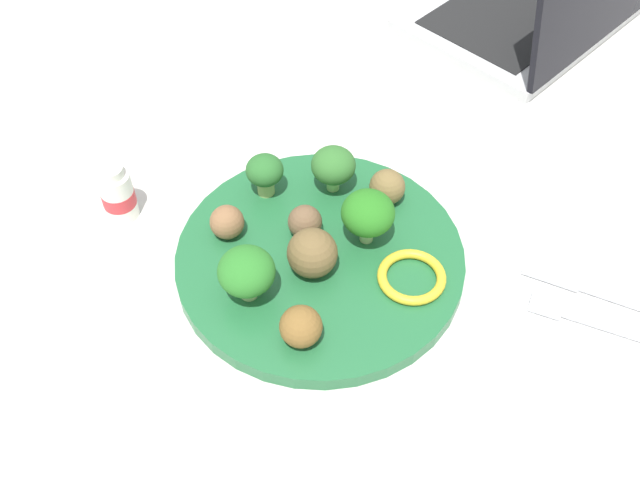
{
  "coord_description": "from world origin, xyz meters",
  "views": [
    {
      "loc": [
        -0.16,
        0.43,
        0.58
      ],
      "look_at": [
        0.0,
        0.0,
        0.04
      ],
      "focal_mm": 42.29,
      "sensor_mm": 36.0,
      "label": 1
    }
  ],
  "objects_px": {
    "meatball_far_rim": "(301,327)",
    "napkin": "(596,309)",
    "meatball_mid_right": "(227,222)",
    "fork": "(587,318)",
    "meatball_back_right": "(305,222)",
    "broccoli_floret_far_rim": "(333,166)",
    "meatball_front_left": "(309,252)",
    "yogurt_bottle": "(118,194)",
    "plate": "(320,259)",
    "broccoli_floret_front_right": "(247,272)",
    "pepper_ring_front_right": "(411,278)",
    "knife": "(592,288)",
    "broccoli_floret_near_rim": "(368,214)",
    "broccoli_floret_mid_left": "(265,172)",
    "meatball_center": "(387,187)"
  },
  "relations": [
    {
      "from": "broccoli_floret_front_right",
      "to": "fork",
      "type": "bearing_deg",
      "value": -163.27
    },
    {
      "from": "broccoli_floret_mid_left",
      "to": "meatball_center",
      "type": "xyz_separation_m",
      "value": [
        -0.12,
        -0.03,
        -0.01
      ]
    },
    {
      "from": "meatball_front_left",
      "to": "meatball_far_rim",
      "type": "distance_m",
      "value": 0.08
    },
    {
      "from": "plate",
      "to": "broccoli_floret_mid_left",
      "type": "height_order",
      "value": "broccoli_floret_mid_left"
    },
    {
      "from": "meatball_far_rim",
      "to": "fork",
      "type": "bearing_deg",
      "value": -153.44
    },
    {
      "from": "broccoli_floret_mid_left",
      "to": "fork",
      "type": "bearing_deg",
      "value": 173.62
    },
    {
      "from": "meatball_back_right",
      "to": "knife",
      "type": "distance_m",
      "value": 0.28
    },
    {
      "from": "broccoli_floret_mid_left",
      "to": "pepper_ring_front_right",
      "type": "relative_size",
      "value": 0.73
    },
    {
      "from": "meatball_mid_right",
      "to": "plate",
      "type": "bearing_deg",
      "value": -175.24
    },
    {
      "from": "broccoli_floret_front_right",
      "to": "meatball_far_rim",
      "type": "xyz_separation_m",
      "value": [
        -0.06,
        0.03,
        -0.01
      ]
    },
    {
      "from": "meatball_far_rim",
      "to": "napkin",
      "type": "bearing_deg",
      "value": -150.84
    },
    {
      "from": "napkin",
      "to": "plate",
      "type": "bearing_deg",
      "value": 8.3
    },
    {
      "from": "yogurt_bottle",
      "to": "plate",
      "type": "bearing_deg",
      "value": -177.53
    },
    {
      "from": "meatball_center",
      "to": "knife",
      "type": "relative_size",
      "value": 0.25
    },
    {
      "from": "broccoli_floret_near_rim",
      "to": "meatball_center",
      "type": "height_order",
      "value": "broccoli_floret_near_rim"
    },
    {
      "from": "meatball_back_right",
      "to": "napkin",
      "type": "height_order",
      "value": "meatball_back_right"
    },
    {
      "from": "broccoli_floret_front_right",
      "to": "knife",
      "type": "height_order",
      "value": "broccoli_floret_front_right"
    },
    {
      "from": "broccoli_floret_far_rim",
      "to": "broccoli_floret_near_rim",
      "type": "xyz_separation_m",
      "value": [
        -0.05,
        0.05,
        0.01
      ]
    },
    {
      "from": "fork",
      "to": "meatball_back_right",
      "type": "bearing_deg",
      "value": 0.25
    },
    {
      "from": "broccoli_floret_front_right",
      "to": "meatball_center",
      "type": "distance_m",
      "value": 0.18
    },
    {
      "from": "meatball_mid_right",
      "to": "meatball_center",
      "type": "xyz_separation_m",
      "value": [
        -0.13,
        -0.1,
        0.0
      ]
    },
    {
      "from": "broccoli_floret_front_right",
      "to": "yogurt_bottle",
      "type": "height_order",
      "value": "broccoli_floret_front_right"
    },
    {
      "from": "plate",
      "to": "meatball_back_right",
      "type": "height_order",
      "value": "meatball_back_right"
    },
    {
      "from": "napkin",
      "to": "yogurt_bottle",
      "type": "xyz_separation_m",
      "value": [
        0.48,
        0.05,
        0.03
      ]
    },
    {
      "from": "meatball_far_rim",
      "to": "meatball_mid_right",
      "type": "bearing_deg",
      "value": -38.49
    },
    {
      "from": "broccoli_floret_near_rim",
      "to": "knife",
      "type": "relative_size",
      "value": 0.4
    },
    {
      "from": "napkin",
      "to": "fork",
      "type": "distance_m",
      "value": 0.02
    },
    {
      "from": "pepper_ring_front_right",
      "to": "fork",
      "type": "xyz_separation_m",
      "value": [
        -0.16,
        -0.02,
        -0.01
      ]
    },
    {
      "from": "meatball_front_left",
      "to": "meatball_center",
      "type": "height_order",
      "value": "meatball_front_left"
    },
    {
      "from": "broccoli_floret_front_right",
      "to": "plate",
      "type": "bearing_deg",
      "value": -122.51
    },
    {
      "from": "meatball_far_rim",
      "to": "napkin",
      "type": "relative_size",
      "value": 0.22
    },
    {
      "from": "meatball_center",
      "to": "yogurt_bottle",
      "type": "height_order",
      "value": "yogurt_bottle"
    },
    {
      "from": "napkin",
      "to": "yogurt_bottle",
      "type": "distance_m",
      "value": 0.48
    },
    {
      "from": "broccoli_floret_front_right",
      "to": "pepper_ring_front_right",
      "type": "height_order",
      "value": "broccoli_floret_front_right"
    },
    {
      "from": "meatball_mid_right",
      "to": "yogurt_bottle",
      "type": "distance_m",
      "value": 0.12
    },
    {
      "from": "fork",
      "to": "yogurt_bottle",
      "type": "bearing_deg",
      "value": 3.61
    },
    {
      "from": "broccoli_floret_front_right",
      "to": "meatball_far_rim",
      "type": "relative_size",
      "value": 1.47
    },
    {
      "from": "broccoli_floret_near_rim",
      "to": "meatball_back_right",
      "type": "xyz_separation_m",
      "value": [
        0.06,
        0.01,
        -0.02
      ]
    },
    {
      "from": "pepper_ring_front_right",
      "to": "napkin",
      "type": "xyz_separation_m",
      "value": [
        -0.17,
        -0.04,
        -0.02
      ]
    },
    {
      "from": "meatball_far_rim",
      "to": "meatball_mid_right",
      "type": "height_order",
      "value": "meatball_far_rim"
    },
    {
      "from": "meatball_front_left",
      "to": "broccoli_floret_near_rim",
      "type": "bearing_deg",
      "value": -126.33
    },
    {
      "from": "pepper_ring_front_right",
      "to": "yogurt_bottle",
      "type": "relative_size",
      "value": 0.98
    },
    {
      "from": "meatball_back_right",
      "to": "knife",
      "type": "height_order",
      "value": "meatball_back_right"
    },
    {
      "from": "plate",
      "to": "meatball_far_rim",
      "type": "relative_size",
      "value": 7.37
    },
    {
      "from": "broccoli_floret_front_right",
      "to": "broccoli_floret_far_rim",
      "type": "bearing_deg",
      "value": -99.34
    },
    {
      "from": "meatball_center",
      "to": "knife",
      "type": "xyz_separation_m",
      "value": [
        -0.21,
        0.03,
        -0.03
      ]
    },
    {
      "from": "meatball_front_left",
      "to": "meatball_far_rim",
      "type": "relative_size",
      "value": 1.26
    },
    {
      "from": "broccoli_floret_mid_left",
      "to": "meatball_center",
      "type": "bearing_deg",
      "value": -164.35
    },
    {
      "from": "broccoli_floret_far_rim",
      "to": "meatball_front_left",
      "type": "distance_m",
      "value": 0.11
    },
    {
      "from": "broccoli_floret_far_rim",
      "to": "broccoli_floret_mid_left",
      "type": "xyz_separation_m",
      "value": [
        0.06,
        0.03,
        -0.0
      ]
    }
  ]
}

